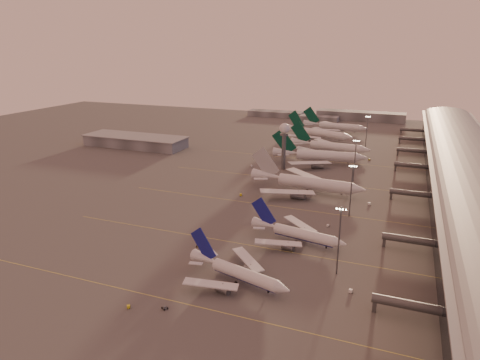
% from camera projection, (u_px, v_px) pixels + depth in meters
% --- Properties ---
extents(ground, '(700.00, 700.00, 0.00)m').
position_uv_depth(ground, '(188.00, 247.00, 168.41)').
color(ground, '#4D4B4B').
rests_on(ground, ground).
extents(taxiway_markings, '(180.00, 185.25, 0.02)m').
position_uv_depth(taxiway_markings, '(297.00, 208.00, 207.79)').
color(taxiway_markings, '#D7C84C').
rests_on(taxiway_markings, ground).
extents(terminal, '(57.00, 362.00, 23.04)m').
position_uv_depth(terminal, '(467.00, 174.00, 225.74)').
color(terminal, black).
rests_on(terminal, ground).
extents(hangar, '(82.00, 27.00, 8.50)m').
position_uv_depth(hangar, '(135.00, 141.00, 332.95)').
color(hangar, '#5A5C60').
rests_on(hangar, ground).
extents(radar_tower, '(6.40, 6.40, 31.10)m').
position_uv_depth(radar_tower, '(284.00, 137.00, 266.95)').
color(radar_tower, '#515358').
rests_on(radar_tower, ground).
extents(mast_a, '(3.60, 0.56, 25.00)m').
position_uv_depth(mast_a, '(339.00, 238.00, 144.21)').
color(mast_a, '#515358').
rests_on(mast_a, ground).
extents(mast_b, '(3.60, 0.56, 25.00)m').
position_uv_depth(mast_b, '(351.00, 188.00, 194.11)').
color(mast_b, '#515358').
rests_on(mast_b, ground).
extents(mast_c, '(3.60, 0.56, 25.00)m').
position_uv_depth(mast_c, '(355.00, 159.00, 244.70)').
color(mast_c, '#515358').
rests_on(mast_c, ground).
extents(mast_d, '(3.60, 0.56, 25.00)m').
position_uv_depth(mast_d, '(367.00, 130.00, 325.34)').
color(mast_d, '#515358').
rests_on(mast_d, ground).
extents(distant_horizon, '(165.00, 37.50, 9.00)m').
position_uv_depth(distant_horizon, '(334.00, 116.00, 455.17)').
color(distant_horizon, '#5A5C60').
rests_on(distant_horizon, ground).
extents(narrowbody_near, '(39.55, 31.15, 15.78)m').
position_uv_depth(narrowbody_near, '(238.00, 274.00, 142.01)').
color(narrowbody_near, silver).
rests_on(narrowbody_near, ground).
extents(narrowbody_mid, '(41.10, 32.54, 16.17)m').
position_uv_depth(narrowbody_mid, '(297.00, 235.00, 171.03)').
color(narrowbody_mid, silver).
rests_on(narrowbody_mid, ground).
extents(widebody_white, '(63.73, 50.91, 22.41)m').
position_uv_depth(widebody_white, '(307.00, 185.00, 229.64)').
color(widebody_white, silver).
rests_on(widebody_white, ground).
extents(greentail_a, '(62.86, 50.42, 22.93)m').
position_uv_depth(greentail_a, '(319.00, 158.00, 284.95)').
color(greentail_a, silver).
rests_on(greentail_a, ground).
extents(greentail_b, '(59.82, 48.11, 21.74)m').
position_uv_depth(greentail_b, '(330.00, 148.00, 311.99)').
color(greentail_b, silver).
rests_on(greentail_b, ground).
extents(greentail_c, '(59.21, 47.05, 22.31)m').
position_uv_depth(greentail_c, '(319.00, 135.00, 357.33)').
color(greentail_c, silver).
rests_on(greentail_c, ground).
extents(greentail_d, '(59.79, 48.11, 21.72)m').
position_uv_depth(greentail_d, '(335.00, 128.00, 388.50)').
color(greentail_d, silver).
rests_on(greentail_d, ground).
extents(gsv_truck_a, '(4.93, 4.58, 2.01)m').
position_uv_depth(gsv_truck_a, '(130.00, 305.00, 128.86)').
color(gsv_truck_a, yellow).
rests_on(gsv_truck_a, ground).
extents(gsv_tug_near, '(3.50, 4.00, 0.98)m').
position_uv_depth(gsv_tug_near, '(165.00, 308.00, 128.42)').
color(gsv_tug_near, '#515456').
rests_on(gsv_tug_near, ground).
extents(gsv_catering_a, '(5.63, 3.17, 4.38)m').
position_uv_depth(gsv_catering_a, '(352.00, 287.00, 136.44)').
color(gsv_catering_a, white).
rests_on(gsv_catering_a, ground).
extents(gsv_tug_mid, '(4.51, 3.48, 1.14)m').
position_uv_depth(gsv_tug_mid, '(199.00, 246.00, 167.61)').
color(gsv_tug_mid, yellow).
rests_on(gsv_tug_mid, ground).
extents(gsv_truck_b, '(5.59, 2.83, 2.15)m').
position_uv_depth(gsv_truck_b, '(329.00, 225.00, 186.08)').
color(gsv_truck_b, white).
rests_on(gsv_truck_b, ground).
extents(gsv_truck_c, '(6.41, 4.25, 2.44)m').
position_uv_depth(gsv_truck_c, '(242.00, 194.00, 224.51)').
color(gsv_truck_c, yellow).
rests_on(gsv_truck_c, ground).
extents(gsv_catering_b, '(5.59, 3.03, 4.40)m').
position_uv_depth(gsv_catering_b, '(370.00, 201.00, 211.53)').
color(gsv_catering_b, white).
rests_on(gsv_catering_b, ground).
extents(gsv_tug_far, '(2.31, 3.26, 0.85)m').
position_uv_depth(gsv_tug_far, '(287.00, 178.00, 254.41)').
color(gsv_tug_far, '#515456').
rests_on(gsv_tug_far, ground).
extents(gsv_truck_d, '(4.15, 6.22, 2.37)m').
position_uv_depth(gsv_truck_d, '(252.00, 165.00, 278.46)').
color(gsv_truck_d, white).
rests_on(gsv_truck_d, ground).
extents(gsv_tug_hangar, '(3.40, 2.17, 0.94)m').
position_uv_depth(gsv_tug_hangar, '(369.00, 160.00, 293.86)').
color(gsv_tug_hangar, yellow).
rests_on(gsv_tug_hangar, ground).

